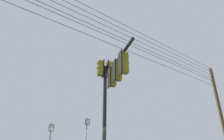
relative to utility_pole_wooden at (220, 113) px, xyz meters
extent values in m
cylinder|color=black|center=(4.37, 13.60, -2.04)|extent=(0.20, 0.20, 5.96)
cylinder|color=black|center=(2.76, 14.95, 0.22)|extent=(3.30, 2.80, 0.14)
cube|color=olive|center=(4.18, 13.37, 0.77)|extent=(0.42, 0.42, 0.90)
cube|color=black|center=(4.28, 13.50, 0.77)|extent=(0.36, 0.31, 1.04)
cylinder|color=#360503|center=(4.07, 13.25, 1.07)|extent=(0.17, 0.15, 0.20)
cylinder|color=#3C2703|center=(4.07, 13.25, 0.77)|extent=(0.17, 0.15, 0.20)
cylinder|color=green|center=(4.07, 13.25, 0.47)|extent=(0.17, 0.15, 0.20)
cube|color=olive|center=(4.56, 13.83, 0.77)|extent=(0.42, 0.42, 0.90)
cube|color=black|center=(4.45, 13.70, 0.77)|extent=(0.36, 0.31, 1.04)
cylinder|color=#360503|center=(4.67, 13.96, 1.07)|extent=(0.17, 0.15, 0.20)
cylinder|color=#3C2703|center=(4.67, 13.96, 0.77)|extent=(0.17, 0.15, 0.20)
cylinder|color=green|center=(4.67, 13.96, 0.47)|extent=(0.17, 0.15, 0.20)
cube|color=olive|center=(3.26, 14.53, -0.33)|extent=(0.42, 0.42, 0.90)
cube|color=black|center=(3.37, 14.66, -0.33)|extent=(0.37, 0.31, 1.04)
cylinder|color=#360503|center=(3.15, 14.40, -0.03)|extent=(0.17, 0.15, 0.20)
cylinder|color=#3C2703|center=(3.15, 14.40, -0.33)|extent=(0.17, 0.15, 0.20)
cylinder|color=green|center=(3.15, 14.40, -0.63)|extent=(0.17, 0.15, 0.20)
cube|color=olive|center=(2.61, 15.08, -0.33)|extent=(0.42, 0.42, 0.90)
cube|color=black|center=(2.72, 15.21, -0.33)|extent=(0.36, 0.32, 1.04)
cylinder|color=#360503|center=(2.50, 14.95, -0.03)|extent=(0.17, 0.15, 0.20)
cylinder|color=#3C2703|center=(2.50, 14.95, -0.33)|extent=(0.17, 0.15, 0.20)
cylinder|color=green|center=(2.50, 14.95, -0.63)|extent=(0.17, 0.15, 0.20)
cube|color=olive|center=(1.96, 15.62, -0.33)|extent=(0.42, 0.42, 0.90)
cube|color=black|center=(2.07, 15.75, -0.33)|extent=(0.36, 0.32, 1.04)
cylinder|color=#360503|center=(1.85, 15.50, -0.03)|extent=(0.17, 0.15, 0.20)
cylinder|color=#3C2703|center=(1.85, 15.50, -0.33)|extent=(0.17, 0.15, 0.20)
cylinder|color=green|center=(1.85, 15.50, -0.63)|extent=(0.17, 0.15, 0.20)
cylinder|color=#4C3823|center=(0.00, 0.00, -0.12)|extent=(0.33, 0.33, 9.81)
cube|color=#4C3823|center=(0.00, 0.00, 3.80)|extent=(0.53, 2.21, 0.12)
cube|color=#0C7238|center=(5.84, 13.23, -2.08)|extent=(0.04, 0.40, 0.35)
cube|color=white|center=(5.83, 13.23, -2.08)|extent=(0.02, 0.34, 0.29)
cube|color=#0C7238|center=(6.47, 15.23, -2.57)|extent=(0.14, 0.26, 0.33)
cube|color=white|center=(6.46, 15.24, -2.57)|extent=(0.10, 0.19, 0.27)
cylinder|color=black|center=(4.81, 14.96, 2.58)|extent=(9.63, 29.93, 0.49)
cylinder|color=black|center=(4.81, 14.96, 3.11)|extent=(9.63, 29.93, 0.49)
cylinder|color=black|center=(4.81, 14.96, 3.39)|extent=(9.63, 29.93, 0.49)
cylinder|color=black|center=(4.81, 14.96, 3.79)|extent=(9.63, 29.93, 0.49)
cylinder|color=black|center=(4.81, 14.96, 4.19)|extent=(9.63, 29.93, 0.49)
cylinder|color=black|center=(4.81, 14.96, 4.63)|extent=(9.63, 29.93, 0.49)
camera|label=1|loc=(-1.55, 21.79, -3.78)|focal=30.53mm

